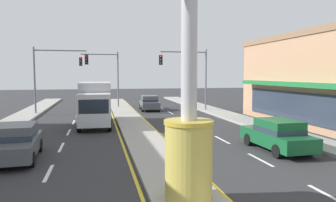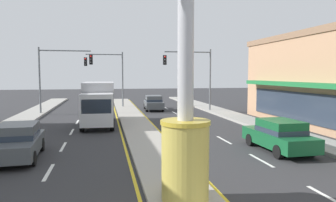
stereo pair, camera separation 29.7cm
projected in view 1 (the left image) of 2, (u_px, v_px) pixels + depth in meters
median_strip at (136, 129)px, 21.63m from camera, size 2.15×52.00×0.14m
sidewalk_right at (270, 128)px, 21.56m from camera, size 2.26×60.00×0.18m
lane_markings at (139, 133)px, 20.32m from camera, size 8.89×52.00×0.01m
district_sign at (189, 56)px, 8.93m from camera, size 7.70×1.42×8.44m
traffic_light_left_side at (55, 69)px, 29.35m from camera, size 4.86×0.46×6.20m
traffic_light_right_side at (189, 69)px, 31.51m from camera, size 4.86×0.46×6.20m
traffic_light_median_far at (104, 70)px, 35.24m from camera, size 4.20×0.46×6.20m
sedan_near_right_lane at (277, 135)px, 15.64m from camera, size 1.92×4.34×1.53m
sedan_far_right_lane at (16, 142)px, 13.98m from camera, size 2.02×4.39×1.53m
sedan_near_left_lane at (149, 103)px, 33.28m from camera, size 2.01×4.39×1.53m
box_truck_mid_left_lane at (95, 102)px, 23.51m from camera, size 2.34×6.94×3.12m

